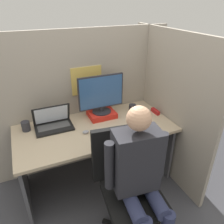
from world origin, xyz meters
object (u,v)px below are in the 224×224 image
Objects in this scene: laptop at (53,124)px; pen_cup at (26,126)px; office_chair at (127,184)px; monitor at (101,94)px; carrot_toy at (99,144)px; person at (140,175)px; paper_box at (102,114)px; stapler at (155,111)px; coffee_mug at (132,108)px.

laptop is 3.78× the size of pen_cup.
pen_cup is (-0.26, 0.06, 0.00)m from laptop.
monitor is at bearing 82.98° from office_chair.
laptop reaches higher than carrot_toy.
laptop is 0.27m from pen_cup.
office_chair is 0.28m from person.
laptop is (-0.54, -0.03, 0.02)m from paper_box.
stapler is at bearing 43.49° from office_chair.
monitor reaches higher than stapler.
coffee_mug is (0.48, 0.81, 0.24)m from office_chair.
stapler is 1.03× the size of carrot_toy.
office_chair reaches higher than carrot_toy.
pen_cup is at bearing 167.91° from laptop.
monitor is 5.07× the size of pen_cup.
person reaches higher than carrot_toy.
stapler is 0.27m from coffee_mug.
laptop is 1.07m from person.
coffee_mug is 1.17m from pen_cup.
office_chair reaches higher than laptop.
office_chair is at bearing -136.51° from stapler.
carrot_toy is (-0.22, -0.50, -0.25)m from monitor.
paper_box is at bearing 163.52° from stapler.
paper_box is at bearing 82.95° from office_chair.
monitor is at bearing 65.87° from carrot_toy.
person reaches higher than office_chair.
carrot_toy is 1.28× the size of pen_cup.
office_chair is 11.45× the size of coffee_mug.
person is at bearing -83.01° from office_chair.
stapler is at bearing -7.48° from laptop.
laptop reaches higher than stapler.
office_chair is (-0.70, -0.66, -0.22)m from stapler.
person is 12.84× the size of pen_cup.
coffee_mug reaches higher than stapler.
person is at bearing -94.83° from monitor.
office_chair is 1.14m from pen_cup.
pen_cup is at bearing 177.13° from coffee_mug.
pen_cup is (-0.57, 0.53, 0.03)m from carrot_toy.
laptop is at bearing -12.09° from pen_cup.
laptop is 2.85× the size of stapler.
stapler is 0.10× the size of person.
pen_cup reaches higher than carrot_toy.
laptop is 0.57m from carrot_toy.
paper_box is 0.78× the size of laptop.
office_chair is at bearing -70.31° from carrot_toy.
person reaches higher than monitor.
carrot_toy is (-0.82, -0.32, -0.00)m from stapler.
office_chair is (-0.10, -0.84, -0.47)m from monitor.
paper_box is 0.37m from coffee_mug.
monitor is 0.58m from laptop.
monitor is at bearing 163.28° from stapler.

